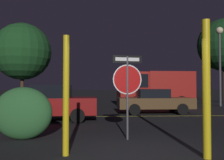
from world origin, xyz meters
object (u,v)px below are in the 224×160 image
Objects in this scene: stop_sign at (127,80)px; passing_car_3 at (154,101)px; tree_1 at (224,45)px; delivery_truck at (152,86)px; street_lamp at (220,49)px; tree_0 at (23,52)px; yellow_pole_left at (66,95)px; passing_car_2 at (50,103)px; yellow_pole_right at (206,89)px; hedge_bush_1 at (23,113)px.

passing_car_3 is at bearing 61.25° from stop_sign.
delivery_truck is at bearing -150.65° from tree_1.
street_lamp is 17.06m from tree_0.
delivery_truck reaches higher than stop_sign.
yellow_pole_left is 0.35× the size of tree_0.
stop_sign is 5.12m from passing_car_2.
passing_car_2 is 13.82m from tree_0.
yellow_pole_right is at bearing -63.80° from stop_sign.
street_lamp is 0.83× the size of tree_0.
passing_car_2 is (-1.42, 5.64, -0.53)m from yellow_pole_left.
passing_car_2 is (-2.95, 4.09, -0.91)m from stop_sign.
tree_1 is (7.93, 4.46, 3.96)m from delivery_truck.
yellow_pole_left is 16.95m from street_lamp.
street_lamp reaches higher than delivery_truck.
delivery_truck is 0.76× the size of tree_0.
yellow_pole_right is 0.68× the size of passing_car_3.
delivery_truck is (3.27, 11.52, -0.15)m from stop_sign.
delivery_truck is 9.92m from tree_1.
passing_car_2 reaches higher than passing_car_3.
tree_0 is at bearing 63.50° from delivery_truck.
yellow_pole_left is 2.31m from hedge_bush_1.
street_lamp is at bearing 126.90° from passing_car_3.
passing_car_3 is (0.91, 8.77, -0.75)m from yellow_pole_right.
passing_car_2 is 14.29m from street_lamp.
stop_sign is at bearing 161.49° from delivery_truck.
delivery_truck is (1.85, 13.47, 0.08)m from yellow_pole_right.
hedge_bush_1 is at bearing -131.82° from tree_1.
yellow_pole_right is at bearing 169.52° from delivery_truck.
tree_0 is (-4.85, 16.23, 4.00)m from hedge_bush_1.
hedge_bush_1 is at bearing 129.33° from yellow_pole_left.
stop_sign is 0.39× the size of street_lamp.
passing_car_2 is 9.72m from delivery_truck.
hedge_bush_1 is 0.27× the size of street_lamp.
street_lamp is (5.33, 0.16, 2.90)m from delivery_truck.
hedge_bush_1 is 8.48m from passing_car_3.
passing_car_3 is (5.27, 6.64, -0.05)m from hedge_bush_1.
hedge_bush_1 is 16.70m from street_lamp.
yellow_pole_right is at bearing -25.97° from hedge_bush_1.
passing_car_3 is 0.76× the size of delivery_truck.
tree_0 is at bearing -134.34° from passing_car_3.
stop_sign is 18.42m from tree_0.
delivery_truck reaches higher than passing_car_3.
stop_sign is 0.82× the size of yellow_pole_right.
stop_sign is 0.56× the size of passing_car_3.
stop_sign is at bearing -125.02° from tree_1.
yellow_pole_right is 0.47× the size of street_lamp.
tree_0 reaches higher than street_lamp.
tree_0 is 19.00m from tree_1.
tree_1 is (8.87, 9.16, 4.79)m from passing_car_3.
passing_car_3 is 14.51m from tree_0.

